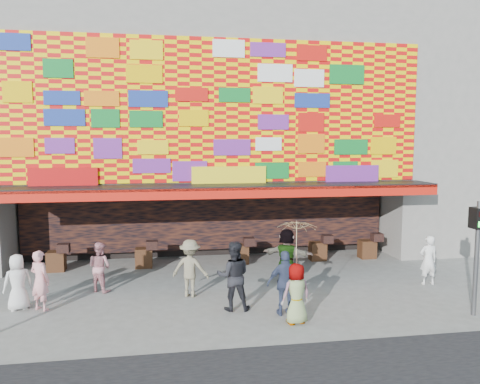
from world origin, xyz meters
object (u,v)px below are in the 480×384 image
(ped_d, at_px, (190,268))
(ped_f, at_px, (287,256))
(signal_right, at_px, (477,245))
(ped_a, at_px, (18,282))
(ped_g, at_px, (296,294))
(ped_i, at_px, (100,267))
(ped_c, at_px, (233,276))
(ped_b, at_px, (40,280))
(ped_h, at_px, (428,260))
(parasol, at_px, (297,239))
(ped_e, at_px, (286,283))

(ped_d, height_order, ped_f, ped_f)
(signal_right, distance_m, ped_a, 12.12)
(ped_g, xyz_separation_m, ped_i, (-5.16, 3.38, -0.01))
(signal_right, distance_m, ped_c, 6.36)
(ped_d, distance_m, ped_f, 3.22)
(signal_right, xyz_separation_m, ped_d, (-7.22, 2.67, -1.02))
(ped_f, distance_m, ped_g, 3.35)
(ped_a, bearing_deg, ped_g, 138.85)
(ped_c, height_order, ped_f, ped_c)
(signal_right, xyz_separation_m, ped_c, (-6.14, 1.40, -0.93))
(ped_f, bearing_deg, ped_g, 106.15)
(ped_b, bearing_deg, ped_f, -138.00)
(signal_right, distance_m, ped_h, 2.86)
(ped_f, relative_size, ped_i, 1.17)
(ped_g, bearing_deg, ped_a, -28.12)
(ped_a, bearing_deg, ped_f, 164.04)
(ped_f, height_order, parasol, parasol)
(ped_e, height_order, ped_i, ped_e)
(ped_g, xyz_separation_m, ped_h, (5.01, 2.43, 0.02))
(ped_c, bearing_deg, ped_b, -2.49)
(ped_b, distance_m, ped_g, 6.81)
(ped_b, bearing_deg, signal_right, -159.33)
(signal_right, height_order, ped_i, signal_right)
(ped_f, distance_m, ped_h, 4.47)
(parasol, bearing_deg, ped_d, 135.12)
(ped_b, xyz_separation_m, ped_d, (4.03, 0.48, 0.02))
(ped_c, xyz_separation_m, ped_e, (1.29, -0.58, -0.08))
(ped_a, relative_size, ped_g, 1.00)
(ped_d, height_order, ped_i, ped_d)
(signal_right, distance_m, ped_f, 5.48)
(ped_a, height_order, ped_h, ped_h)
(ped_g, relative_size, parasol, 0.82)
(signal_right, distance_m, ped_g, 4.87)
(ped_c, distance_m, ped_e, 1.41)
(ped_i, bearing_deg, parasol, 179.35)
(ped_e, distance_m, ped_g, 0.63)
(ped_a, relative_size, ped_f, 0.86)
(ped_c, height_order, ped_g, ped_c)
(ped_b, relative_size, ped_f, 0.93)
(ped_a, relative_size, ped_e, 0.89)
(parasol, bearing_deg, ped_b, 162.99)
(ped_c, relative_size, ped_f, 1.06)
(ped_d, bearing_deg, ped_e, 161.30)
(signal_right, bearing_deg, ped_c, 167.16)
(ped_a, bearing_deg, ped_i, -171.56)
(ped_b, height_order, ped_i, ped_b)
(ped_a, relative_size, ped_i, 1.01)
(ped_i, bearing_deg, ped_d, -166.11)
(signal_right, relative_size, ped_h, 1.92)
(parasol, bearing_deg, ped_i, 146.79)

